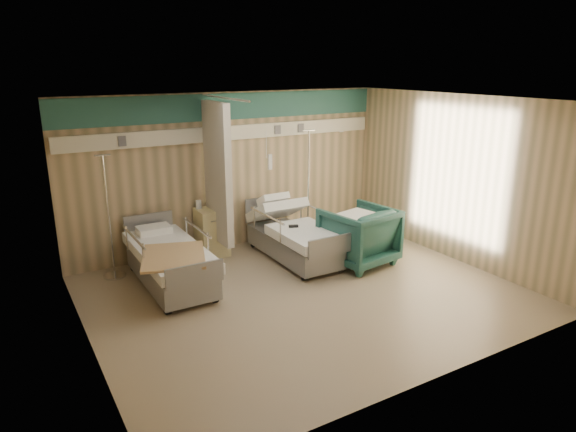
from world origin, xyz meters
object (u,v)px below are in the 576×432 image
(bedside_cabinet, at_px, (212,232))
(iv_stand_left, at_px, (113,253))
(bed_left, at_px, (171,266))
(visitor_armchair, at_px, (359,236))
(bed_right, at_px, (294,242))
(iv_stand_right, at_px, (308,217))

(bedside_cabinet, relative_size, iv_stand_left, 0.43)
(bed_left, distance_m, visitor_armchair, 3.11)
(visitor_armchair, bearing_deg, bed_right, -48.66)
(bed_right, height_order, iv_stand_left, iv_stand_left)
(bed_right, xyz_separation_m, bedside_cabinet, (-1.15, 0.90, 0.11))
(bed_left, xyz_separation_m, iv_stand_right, (2.97, 0.77, 0.12))
(bed_left, bearing_deg, iv_stand_left, 130.25)
(bed_right, bearing_deg, bedside_cabinet, 141.95)
(bedside_cabinet, distance_m, visitor_armchair, 2.55)
(bed_right, xyz_separation_m, iv_stand_left, (-2.87, 0.80, 0.09))
(bed_left, xyz_separation_m, bedside_cabinet, (1.05, 0.90, 0.11))
(bed_left, bearing_deg, bedside_cabinet, 40.60)
(bedside_cabinet, bearing_deg, iv_stand_left, -176.57)
(bed_right, xyz_separation_m, bed_left, (-2.20, 0.00, 0.00))
(bedside_cabinet, bearing_deg, visitor_armchair, -39.25)
(bed_right, distance_m, visitor_armchair, 1.11)
(visitor_armchair, height_order, iv_stand_left, iv_stand_left)
(bed_right, xyz_separation_m, visitor_armchair, (0.83, -0.71, 0.17))
(bedside_cabinet, height_order, iv_stand_right, iv_stand_right)
(bed_right, bearing_deg, iv_stand_left, 164.51)
(iv_stand_right, bearing_deg, visitor_armchair, -87.79)
(iv_stand_right, distance_m, iv_stand_left, 3.64)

